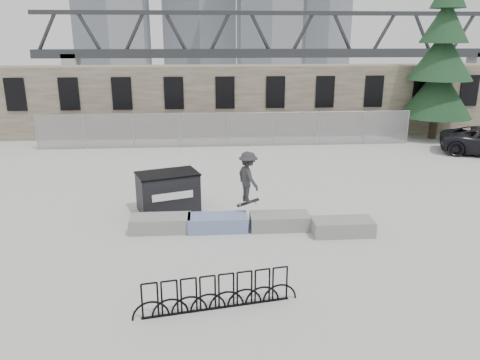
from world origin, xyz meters
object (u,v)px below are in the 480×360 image
at_px(skateboarder, 248,177).
at_px(planter_far_left, 161,223).
at_px(planter_center_left, 218,222).
at_px(planter_center_right, 280,221).
at_px(dumpster, 168,191).
at_px(spruce_tree, 441,60).
at_px(bike_rack, 217,293).
at_px(planter_offset, 342,226).

bearing_deg(skateboarder, planter_far_left, 74.21).
height_order(planter_far_left, planter_center_left, same).
distance_m(planter_center_right, dumpster, 4.44).
height_order(dumpster, spruce_tree, spruce_tree).
xyz_separation_m(planter_center_left, bike_rack, (-0.15, -4.81, 0.16)).
distance_m(planter_far_left, bike_rack, 5.20).
bearing_deg(skateboarder, spruce_tree, -67.43).
relative_size(planter_far_left, spruce_tree, 0.17).
relative_size(planter_far_left, planter_offset, 1.00).
height_order(planter_offset, spruce_tree, spruce_tree).
bearing_deg(planter_offset, dumpster, 155.18).
distance_m(planter_center_left, planter_offset, 4.16).
distance_m(planter_center_right, skateboarder, 1.83).
height_order(planter_center_right, dumpster, dumpster).
bearing_deg(bike_rack, planter_center_right, 64.65).
height_order(planter_far_left, spruce_tree, spruce_tree).
bearing_deg(planter_far_left, bike_rack, -70.32).
relative_size(bike_rack, skateboarder, 2.07).
bearing_deg(spruce_tree, planter_offset, -124.76).
relative_size(dumpster, skateboarder, 1.32).
relative_size(planter_center_right, spruce_tree, 0.17).
bearing_deg(spruce_tree, skateboarder, -134.32).
bearing_deg(bike_rack, planter_center_left, 88.16).
bearing_deg(dumpster, planter_far_left, -112.39).
xyz_separation_m(planter_far_left, planter_offset, (6.01, -0.75, 0.00)).
xyz_separation_m(dumpster, skateboarder, (2.85, -1.59, 0.96)).
distance_m(planter_far_left, dumpster, 2.03).
bearing_deg(bike_rack, planter_far_left, 109.68).
xyz_separation_m(planter_center_right, bike_rack, (-2.27, -4.79, 0.16)).
bearing_deg(planter_far_left, spruce_tree, 40.67).
distance_m(spruce_tree, skateboarder, 19.16).
xyz_separation_m(planter_far_left, dumpster, (0.12, 1.98, 0.46)).
xyz_separation_m(planter_center_left, dumpster, (-1.78, 2.06, 0.46)).
bearing_deg(planter_offset, bike_rack, -135.80).
relative_size(planter_center_right, skateboarder, 1.04).
distance_m(planter_offset, skateboarder, 3.54).
height_order(bike_rack, skateboarder, skateboarder).
xyz_separation_m(planter_far_left, bike_rack, (1.75, -4.89, 0.16)).
xyz_separation_m(planter_offset, bike_rack, (-4.26, -4.14, 0.16)).
xyz_separation_m(dumpster, spruce_tree, (16.05, 11.92, 4.16)).
relative_size(planter_center_right, dumpster, 0.79).
bearing_deg(spruce_tree, bike_rack, -127.51).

